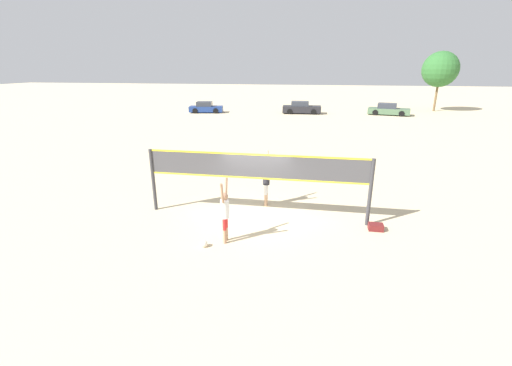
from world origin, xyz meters
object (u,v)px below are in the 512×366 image
volleyball (204,244)px  parked_car_mid (388,110)px  volleyball_net (256,173)px  gear_bag (376,227)px  tree_left_cluster (440,69)px  player_blocker (266,178)px  parked_car_near (301,108)px  parked_car_far (206,108)px  player_spiker (225,210)px

volleyball → parked_car_mid: 36.00m
volleyball_net → volleyball: size_ratio=37.78×
gear_bag → tree_left_cluster: 39.31m
volleyball → player_blocker: bearing=69.0°
gear_bag → parked_car_mid: (6.06, 31.85, 0.49)m
parked_car_near → parked_car_mid: 10.27m
player_blocker → parked_car_near: bearing=-179.9°
player_blocker → gear_bag: (4.15, -1.57, -1.09)m
volleyball_net → player_blocker: size_ratio=3.66×
parked_car_far → tree_left_cluster: tree_left_cluster is taller
gear_bag → parked_car_near: size_ratio=0.11×
tree_left_cluster → parked_car_near: bearing=-161.9°
gear_bag → parked_car_mid: 32.43m
volleyball → parked_car_mid: (11.66, 34.05, 0.50)m
parked_car_near → parked_car_far: bearing=-176.8°
player_blocker → parked_car_near: size_ratio=0.49×
player_spiker → volleyball: bearing=127.1°
player_blocker → tree_left_cluster: size_ratio=0.31×
parked_car_near → parked_car_far: parked_car_near is taller
parked_car_far → player_blocker: bearing=-77.4°
player_spiker → player_blocker: player_blocker is taller
parked_car_mid → tree_left_cluster: size_ratio=0.68×
player_spiker → parked_car_mid: (11.07, 33.60, -0.52)m
gear_bag → parked_car_far: size_ratio=0.12×
volleyball → gear_bag: size_ratio=0.44×
parked_car_mid → tree_left_cluster: (6.56, 5.03, 4.54)m
tree_left_cluster → parked_car_far: bearing=-166.8°
gear_bag → parked_car_near: parked_car_near is taller
volleyball_net → tree_left_cluster: tree_left_cluster is taller
parked_car_mid → parked_car_near: bearing=-164.7°
volleyball_net → parked_car_mid: size_ratio=1.69×
parked_car_near → volleyball_net: bearing=-92.9°
volleyball → tree_left_cluster: 43.42m
parked_car_near → parked_car_far: size_ratio=1.08×
tree_left_cluster → volleyball: bearing=-115.0°
volleyball_net → player_spiker: volleyball_net is taller
player_blocker → tree_left_cluster: tree_left_cluster is taller
tree_left_cluster → volleyball_net: bearing=-115.0°
parked_car_mid → volleyball: bearing=-96.2°
parked_car_near → tree_left_cluster: 18.26m
player_blocker → volleyball: bearing=-21.0°
player_blocker → parked_car_mid: 31.97m
volleyball → parked_car_far: (-10.40, 32.37, 0.49)m
player_blocker → gear_bag: 4.57m
volleyball_net → parked_car_far: (-11.63, 29.79, -1.15)m
player_spiker → player_blocker: 3.42m
volleyball_net → parked_car_far: bearing=111.3°
parked_car_mid → parked_car_far: size_ratio=1.14×
player_spiker → volleyball: 1.26m
volleyball_net → gear_bag: bearing=-5.1°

